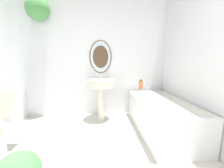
# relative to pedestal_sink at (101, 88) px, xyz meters

# --- Properties ---
(wall_back) EXTENTS (2.99, 0.40, 2.40)m
(wall_back) POSITION_rel_pedestal_sink_xyz_m (-0.22, 0.30, 0.68)
(wall_back) COLOR silver
(wall_back) RESTS_ON ground_plane
(wall_right) EXTENTS (0.06, 2.70, 2.40)m
(wall_right) POSITION_rel_pedestal_sink_xyz_m (1.38, -1.00, 0.56)
(wall_right) COLOR silver
(wall_right) RESTS_ON ground_plane
(pedestal_sink) EXTENTS (0.51, 0.51, 0.90)m
(pedestal_sink) POSITION_rel_pedestal_sink_xyz_m (0.00, 0.00, 0.00)
(pedestal_sink) COLOR beige
(pedestal_sink) RESTS_ON ground_plane
(bathtub) EXTENTS (0.72, 1.50, 0.59)m
(bathtub) POSITION_rel_pedestal_sink_xyz_m (0.97, -0.51, -0.37)
(bathtub) COLOR silver
(bathtub) RESTS_ON ground_plane
(shampoo_bottle) EXTENTS (0.08, 0.08, 0.18)m
(shampoo_bottle) POSITION_rel_pedestal_sink_xyz_m (0.79, 0.08, 0.04)
(shampoo_bottle) COLOR #DB6633
(shampoo_bottle) RESTS_ON bathtub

